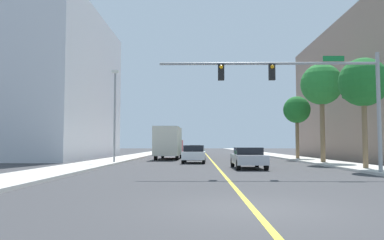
# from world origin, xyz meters

# --- Properties ---
(ground) EXTENTS (192.00, 192.00, 0.00)m
(ground) POSITION_xyz_m (0.00, 42.00, 0.00)
(ground) COLOR #38383A
(sidewalk_left) EXTENTS (3.19, 168.00, 0.15)m
(sidewalk_left) POSITION_xyz_m (-9.17, 42.00, 0.07)
(sidewalk_left) COLOR beige
(sidewalk_left) RESTS_ON ground
(sidewalk_right) EXTENTS (3.19, 168.00, 0.15)m
(sidewalk_right) POSITION_xyz_m (9.17, 42.00, 0.07)
(sidewalk_right) COLOR beige
(sidewalk_right) RESTS_ON ground
(lane_marking_center) EXTENTS (0.16, 144.00, 0.01)m
(lane_marking_center) POSITION_xyz_m (0.00, 42.00, 0.00)
(lane_marking_center) COLOR yellow
(lane_marking_center) RESTS_ON ground
(building_left_near) EXTENTS (15.68, 22.97, 16.27)m
(building_left_near) POSITION_xyz_m (-20.26, 33.39, 8.13)
(building_left_near) COLOR silver
(building_left_near) RESTS_ON ground
(traffic_signal_mast) EXTENTS (11.38, 0.36, 6.16)m
(traffic_signal_mast) POSITION_xyz_m (4.36, 10.19, 4.66)
(traffic_signal_mast) COLOR gray
(traffic_signal_mast) RESTS_ON sidewalk_right
(street_lamp) EXTENTS (0.56, 0.28, 7.44)m
(street_lamp) POSITION_xyz_m (-8.07, 21.32, 4.29)
(street_lamp) COLOR gray
(street_lamp) RESTS_ON sidewalk_left
(palm_near) EXTENTS (2.91, 2.91, 6.59)m
(palm_near) POSITION_xyz_m (8.62, 13.41, 5.23)
(palm_near) COLOR brown
(palm_near) RESTS_ON sidewalk_right
(palm_mid) EXTENTS (3.33, 3.33, 7.93)m
(palm_mid) POSITION_xyz_m (8.70, 21.35, 6.34)
(palm_mid) COLOR brown
(palm_mid) RESTS_ON sidewalk_right
(palm_far) EXTENTS (2.72, 2.72, 6.28)m
(palm_far) POSITION_xyz_m (8.73, 29.28, 4.99)
(palm_far) COLOR brown
(palm_far) RESTS_ON sidewalk_right
(car_blue) EXTENTS (1.98, 4.14, 1.44)m
(car_blue) POSITION_xyz_m (-1.77, 51.35, 0.75)
(car_blue) COLOR #1E389E
(car_blue) RESTS_ON ground
(car_white) EXTENTS (1.99, 4.23, 1.48)m
(car_white) POSITION_xyz_m (-1.64, 22.52, 0.77)
(car_white) COLOR white
(car_white) RESTS_ON ground
(car_green) EXTENTS (1.86, 4.60, 1.43)m
(car_green) POSITION_xyz_m (-1.44, 30.14, 0.75)
(car_green) COLOR #196638
(car_green) RESTS_ON ground
(car_silver) EXTENTS (1.92, 4.52, 1.35)m
(car_silver) POSITION_xyz_m (1.91, 15.18, 0.71)
(car_silver) COLOR #BCBCC1
(car_silver) RESTS_ON ground
(delivery_truck) EXTENTS (2.62, 8.66, 3.31)m
(delivery_truck) POSITION_xyz_m (-4.36, 30.44, 1.74)
(delivery_truck) COLOR red
(delivery_truck) RESTS_ON ground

